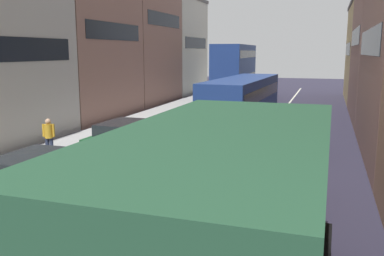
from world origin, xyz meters
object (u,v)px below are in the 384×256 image
at_px(sedan_left_lane_third, 125,137).
at_px(pedestrian_far_sidewalk, 49,135).
at_px(bus_mid_queue_primary, 243,97).
at_px(bus_far_queue_secondary, 235,69).
at_px(wagon_left_lane_second, 36,176).
at_px(wagon_right_lane_far, 287,135).
at_px(sedan_centre_lane_second, 137,187).
at_px(sedan_right_lane_behind_truck, 269,172).
at_px(removalist_box_truck, 237,227).
at_px(hatchback_centre_lane_third, 204,142).

distance_m(sedan_left_lane_third, pedestrian_far_sidewalk, 3.23).
bearing_deg(bus_mid_queue_primary, pedestrian_far_sidewalk, 149.39).
bearing_deg(bus_far_queue_secondary, sedan_left_lane_third, 177.89).
xyz_separation_m(wagon_left_lane_second, wagon_right_lane_far, (6.58, 8.56, 0.00)).
xyz_separation_m(sedan_centre_lane_second, pedestrian_far_sidewalk, (-6.42, 4.80, 0.15)).
relative_size(sedan_centre_lane_second, sedan_right_lane_behind_truck, 1.01).
distance_m(wagon_left_lane_second, sedan_left_lane_third, 6.03).
height_order(sedan_right_lane_behind_truck, bus_mid_queue_primary, bus_mid_queue_primary).
distance_m(removalist_box_truck, wagon_left_lane_second, 8.43).
xyz_separation_m(sedan_centre_lane_second, bus_far_queue_secondary, (-3.53, 28.84, 2.03)).
xyz_separation_m(hatchback_centre_lane_third, wagon_right_lane_far, (3.09, 2.52, 0.00)).
distance_m(sedan_right_lane_behind_truck, pedestrian_far_sidewalk, 9.90).
relative_size(removalist_box_truck, sedan_left_lane_third, 1.78).
xyz_separation_m(removalist_box_truck, sedan_left_lane_third, (-7.16, 10.49, -1.18)).
bearing_deg(sedan_left_lane_third, wagon_left_lane_second, -177.29).
height_order(hatchback_centre_lane_third, sedan_left_lane_third, same).
height_order(removalist_box_truck, sedan_right_lane_behind_truck, removalist_box_truck).
xyz_separation_m(removalist_box_truck, wagon_left_lane_second, (-7.05, 4.46, -1.18)).
bearing_deg(wagon_right_lane_far, hatchback_centre_lane_third, 130.90).
xyz_separation_m(removalist_box_truck, sedan_centre_lane_second, (-3.70, 4.39, -1.18)).
bearing_deg(bus_mid_queue_primary, removalist_box_truck, -166.69).
height_order(wagon_left_lane_second, bus_far_queue_secondary, bus_far_queue_secondary).
bearing_deg(sedan_centre_lane_second, bus_far_queue_secondary, 5.01).
bearing_deg(wagon_left_lane_second, bus_far_queue_secondary, 0.24).
xyz_separation_m(sedan_centre_lane_second, hatchback_centre_lane_third, (0.14, 6.09, 0.00)).
bearing_deg(removalist_box_truck, wagon_left_lane_second, 58.32).
bearing_deg(sedan_right_lane_behind_truck, hatchback_centre_lane_third, 41.12).
height_order(wagon_left_lane_second, hatchback_centre_lane_third, same).
bearing_deg(removalist_box_truck, sedan_centre_lane_second, 40.69).
distance_m(sedan_centre_lane_second, bus_far_queue_secondary, 29.12).
distance_m(sedan_right_lane_behind_truck, wagon_right_lane_far, 5.99).
xyz_separation_m(bus_mid_queue_primary, pedestrian_far_sidewalk, (-6.43, -9.90, -0.81)).
height_order(bus_far_queue_secondary, pedestrian_far_sidewalk, bus_far_queue_secondary).
xyz_separation_m(hatchback_centre_lane_third, bus_mid_queue_primary, (-0.13, 8.61, 0.96)).
relative_size(removalist_box_truck, hatchback_centre_lane_third, 1.75).
distance_m(wagon_right_lane_far, pedestrian_far_sidewalk, 10.38).
bearing_deg(wagon_right_lane_far, wagon_left_lane_second, 144.08).
distance_m(bus_far_queue_secondary, pedestrian_far_sidewalk, 24.29).
bearing_deg(sedan_right_lane_behind_truck, wagon_left_lane_second, 110.59).
xyz_separation_m(removalist_box_truck, bus_far_queue_secondary, (-7.23, 33.23, 0.86)).
distance_m(hatchback_centre_lane_third, pedestrian_far_sidewalk, 6.68).
xyz_separation_m(wagon_left_lane_second, pedestrian_far_sidewalk, (-3.06, 4.73, 0.15)).
distance_m(hatchback_centre_lane_third, wagon_right_lane_far, 3.99).
bearing_deg(removalist_box_truck, bus_mid_queue_primary, 11.53).
distance_m(sedan_centre_lane_second, wagon_left_lane_second, 3.36).
distance_m(sedan_right_lane_behind_truck, bus_far_queue_secondary, 27.14).
distance_m(removalist_box_truck, sedan_centre_lane_second, 5.86).
xyz_separation_m(sedan_centre_lane_second, wagon_left_lane_second, (-3.36, 0.06, 0.00)).
distance_m(removalist_box_truck, sedan_left_lane_third, 12.75).
bearing_deg(sedan_right_lane_behind_truck, bus_far_queue_secondary, 13.80).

